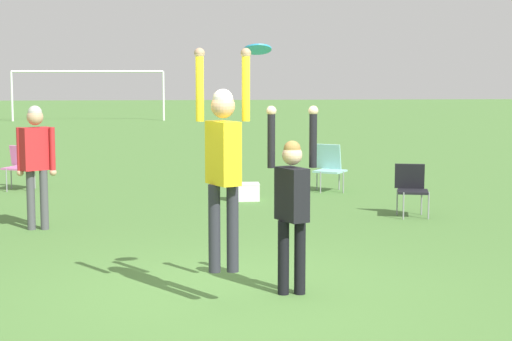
# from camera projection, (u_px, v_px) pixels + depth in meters

# --- Properties ---
(ground_plane) EXTENTS (120.00, 120.00, 0.00)m
(ground_plane) POSITION_uv_depth(u_px,v_px,m) (237.00, 295.00, 8.95)
(ground_plane) COLOR #4C7A38
(person_jumping) EXTENTS (0.56, 0.45, 2.23)m
(person_jumping) POSITION_uv_depth(u_px,v_px,m) (223.00, 154.00, 8.43)
(person_jumping) COLOR #2D2D38
(person_jumping) RESTS_ON ground_plane
(person_defending) EXTENTS (0.54, 0.43, 1.98)m
(person_defending) POSITION_uv_depth(u_px,v_px,m) (292.00, 197.00, 8.88)
(person_defending) COLOR black
(person_defending) RESTS_ON ground_plane
(frisbee) EXTENTS (0.28, 0.27, 0.11)m
(frisbee) POSITION_uv_depth(u_px,v_px,m) (258.00, 49.00, 8.48)
(frisbee) COLOR #2D9EDB
(camping_chair_0) EXTENTS (0.58, 0.62, 0.84)m
(camping_chair_0) POSITION_uv_depth(u_px,v_px,m) (411.00, 186.00, 13.77)
(camping_chair_0) COLOR gray
(camping_chair_0) RESTS_ON ground_plane
(camping_chair_1) EXTENTS (0.71, 0.76, 0.86)m
(camping_chair_1) POSITION_uv_depth(u_px,v_px,m) (21.00, 164.00, 16.87)
(camping_chair_1) COLOR gray
(camping_chair_1) RESTS_ON ground_plane
(camping_chair_2) EXTENTS (0.72, 0.79, 0.91)m
(camping_chair_2) POSITION_uv_depth(u_px,v_px,m) (329.00, 165.00, 16.69)
(camping_chair_2) COLOR gray
(camping_chair_2) RESTS_ON ground_plane
(person_spectator_near) EXTENTS (0.58, 0.41, 1.84)m
(person_spectator_near) POSITION_uv_depth(u_px,v_px,m) (36.00, 154.00, 12.52)
(person_spectator_near) COLOR #4C4C51
(person_spectator_near) RESTS_ON ground_plane
(cooler_box) EXTENTS (0.53, 0.37, 0.31)m
(cooler_box) POSITION_uv_depth(u_px,v_px,m) (245.00, 192.00, 15.49)
(cooler_box) COLOR white
(cooler_box) RESTS_ON ground_plane
(soccer_goal) EXTENTS (7.10, 0.10, 2.35)m
(soccer_goal) POSITION_uv_depth(u_px,v_px,m) (88.00, 81.00, 39.84)
(soccer_goal) COLOR white
(soccer_goal) RESTS_ON ground_plane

